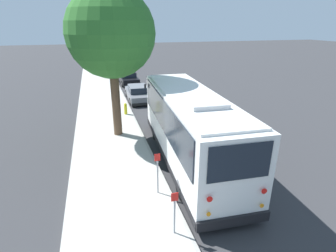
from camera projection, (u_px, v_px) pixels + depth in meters
ground_plane at (194, 170)px, 11.91m from camera, size 160.00×160.00×0.00m
sidewalk_slab at (115, 180)px, 11.00m from camera, size 80.00×3.75×0.15m
curb_strip at (160, 174)px, 11.49m from camera, size 80.00×0.14×0.15m
shuttle_bus at (189, 124)px, 12.05m from camera, size 9.94×2.98×3.54m
parked_sedan_gray at (138, 93)px, 22.49m from camera, size 4.57×1.86×1.27m
parked_sedan_black at (128, 78)px, 28.44m from camera, size 4.55×1.95×1.33m
parked_sedan_blue at (121, 69)px, 34.00m from camera, size 4.23×1.88×1.30m
parked_sedan_maroon at (116, 63)px, 39.32m from camera, size 4.52×2.04×1.28m
street_tree at (110, 27)px, 13.37m from camera, size 4.60×4.60×8.58m
sign_post_near at (174, 213)px, 7.88m from camera, size 0.06×0.22×1.48m
sign_post_far at (158, 173)px, 9.77m from camera, size 0.06×0.22×1.67m
fire_hydrant at (126, 109)px, 18.60m from camera, size 0.22×0.22×0.81m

